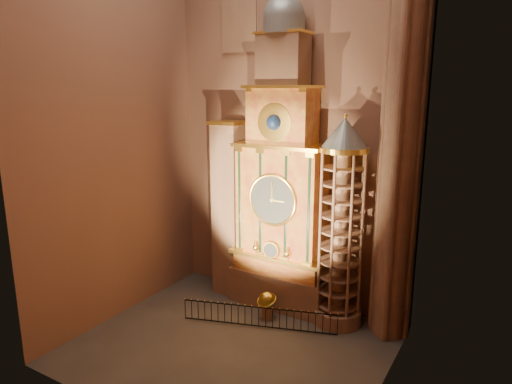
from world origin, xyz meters
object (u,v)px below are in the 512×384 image
Objects in this scene: celestial_globe at (267,303)px; portrait_tower at (229,208)px; stair_turret at (341,226)px; astronomical_clock at (281,189)px; iron_railing at (259,317)px.

portrait_tower is at bearing 152.23° from celestial_globe.
celestial_globe is at bearing -154.18° from stair_turret.
astronomical_clock is 1.55× the size of stair_turret.
iron_railing is at bearing -140.75° from stair_turret.
astronomical_clock reaches higher than stair_turret.
iron_railing is at bearing -38.20° from portrait_tower.
celestial_globe reaches higher than iron_railing.
astronomical_clock is at bearing -0.29° from portrait_tower.
stair_turret is at bearing -2.33° from portrait_tower.
celestial_globe is at bearing -27.77° from portrait_tower.
stair_turret reaches higher than portrait_tower.
portrait_tower is (-3.40, 0.02, -1.53)m from astronomical_clock.
iron_railing is at bearing -84.27° from astronomical_clock.
celestial_globe is (3.58, -1.89, -4.24)m from portrait_tower.
astronomical_clock is 1.64× the size of portrait_tower.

